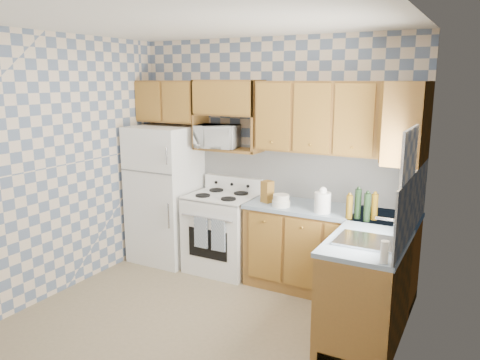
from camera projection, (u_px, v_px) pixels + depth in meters
name	position (u px, v px, depth m)	size (l,w,h in m)	color
floor	(197.00, 327.00, 4.32)	(3.40, 3.40, 0.00)	#7B6C4F
back_wall	(271.00, 157.00, 5.41)	(3.40, 0.02, 2.70)	slate
right_wall	(398.00, 210.00, 3.24)	(0.02, 3.20, 2.70)	slate
backsplash_back	(303.00, 174.00, 5.25)	(2.60, 0.01, 0.56)	white
backsplash_right	(413.00, 204.00, 3.97)	(0.01, 1.60, 0.56)	white
refrigerator	(165.00, 194.00, 5.81)	(0.75, 0.70, 1.68)	white
stove_body	(222.00, 233.00, 5.54)	(0.76, 0.65, 0.90)	white
cooktop	(222.00, 196.00, 5.44)	(0.76, 0.65, 0.03)	silver
backguard	(234.00, 184.00, 5.66)	(0.76, 0.08, 0.17)	white
dish_towel_left	(201.00, 232.00, 5.25)	(0.17, 0.03, 0.36)	navy
dish_towel_right	(218.00, 235.00, 5.15)	(0.17, 0.03, 0.36)	navy
base_cabinets_back	(329.00, 252.00, 4.96)	(1.75, 0.60, 0.88)	brown
base_cabinets_right	(373.00, 280.00, 4.26)	(0.60, 1.60, 0.88)	brown
countertop_back	(330.00, 211.00, 4.86)	(1.77, 0.63, 0.04)	slate
countertop_right	(375.00, 232.00, 4.17)	(0.63, 1.60, 0.04)	slate
upper_cabinets_back	(338.00, 118.00, 4.78)	(1.75, 0.33, 0.74)	brown
upper_cabinets_fridge	(170.00, 101.00, 5.73)	(0.82, 0.33, 0.50)	brown
upper_cabinets_right	(408.00, 122.00, 4.29)	(0.33, 0.70, 0.74)	brown
microwave_shelf	(229.00, 149.00, 5.47)	(0.80, 0.33, 0.03)	brown
microwave	(217.00, 136.00, 5.44)	(0.48, 0.33, 0.27)	white
sink	(366.00, 242.00, 3.86)	(0.48, 0.40, 0.03)	#B7B7BC
window	(407.00, 183.00, 3.62)	(0.02, 0.66, 0.86)	white
bottle_0	(358.00, 204.00, 4.49)	(0.06, 0.06, 0.29)	black
bottle_1	(367.00, 207.00, 4.41)	(0.06, 0.06, 0.27)	black
bottle_2	(374.00, 207.00, 4.46)	(0.06, 0.06, 0.25)	#61440E
bottle_3	(349.00, 207.00, 4.49)	(0.06, 0.06, 0.23)	#61440E
knife_block	(267.00, 192.00, 5.09)	(0.11, 0.11, 0.24)	brown
electric_kettle	(323.00, 203.00, 4.69)	(0.16, 0.16, 0.21)	white
food_containers	(281.00, 200.00, 4.93)	(0.19, 0.19, 0.13)	silver
soap_bottle	(384.00, 252.00, 3.40)	(0.06, 0.06, 0.17)	silver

